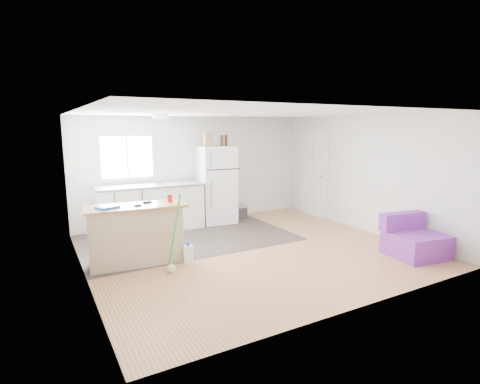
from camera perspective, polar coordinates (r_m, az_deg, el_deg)
name	(u,v)px	position (r m, az deg, el deg)	size (l,w,h in m)	color
room	(252,184)	(6.49, 1.78, 1.26)	(5.51, 5.01, 2.41)	#96613E
vinyl_zone	(188,238)	(7.54, -7.99, -6.92)	(4.05, 2.50, 0.00)	#2F2923
window	(127,157)	(8.20, -16.84, 5.13)	(1.18, 0.06, 0.98)	white
interior_door	(314,175)	(9.35, 11.26, 2.61)	(0.11, 0.92, 2.10)	white
ceiling_fixture	(161,116)	(7.02, -12.00, 11.22)	(0.30, 0.30, 0.07)	white
kitchen_cabinets	(152,207)	(8.12, -13.34, -2.25)	(2.24, 0.84, 1.27)	white
peninsula	(136,234)	(6.21, -15.58, -6.25)	(1.61, 0.75, 0.96)	tan
refrigerator	(217,185)	(8.55, -3.58, 1.14)	(0.84, 0.80, 1.75)	white
cooler	(237,212)	(8.97, -0.44, -3.01)	(0.45, 0.32, 0.33)	#2F2E31
purple_seat	(414,241)	(7.07, 24.98, -6.78)	(0.97, 0.94, 0.70)	purple
cleaner_jug	(188,254)	(6.18, -7.86, -9.30)	(0.18, 0.15, 0.34)	white
mop	(172,256)	(5.85, -10.28, -9.63)	(0.26, 0.33, 1.21)	green
red_cup	(170,198)	(6.24, -10.64, -0.94)	(0.08, 0.08, 0.12)	#B9180B
blue_tray	(107,207)	(6.00, -19.55, -2.19)	(0.30, 0.22, 0.04)	blue
tool_a	(147,202)	(6.24, -13.94, -1.50)	(0.14, 0.05, 0.03)	black
tool_b	(138,205)	(6.02, -15.33, -1.97)	(0.10, 0.04, 0.03)	black
cardboard_box	(208,139)	(8.35, -4.91, 7.98)	(0.20, 0.10, 0.30)	tan
bottle_left	(222,141)	(8.41, -2.79, 7.84)	(0.07, 0.07, 0.25)	#381F0A
bottle_right	(226,140)	(8.52, -2.14, 7.87)	(0.07, 0.07, 0.25)	#381F0A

